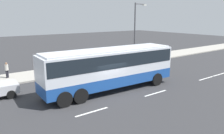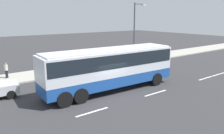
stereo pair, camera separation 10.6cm
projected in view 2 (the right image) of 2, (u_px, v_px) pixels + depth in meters
The scene contains 7 objects.
ground_plane at pixel (108, 94), 17.24m from camera, with size 120.00×120.00×0.00m, color #333335.
sidewalk_curb at pixel (61, 71), 24.12m from camera, with size 80.00×4.00×0.15m, color #A8A399.
lane_centreline at pixel (175, 87), 18.82m from camera, with size 43.47×0.16×0.01m.
coach_bus at pixel (110, 65), 17.68m from camera, with size 11.50×3.13×3.43m.
pedestrian_near_curb at pixel (103, 57), 26.98m from camera, with size 0.32×0.32×1.65m.
pedestrian_at_crossing at pixel (6, 69), 20.98m from camera, with size 0.32×0.32×1.51m.
street_lamp at pixel (135, 29), 27.33m from camera, with size 1.88×0.24×7.46m.
Camera 2 is at (-9.54, -13.25, 5.93)m, focal length 35.13 mm.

